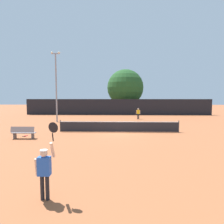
% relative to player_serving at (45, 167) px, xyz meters
% --- Properties ---
extents(ground_plane, '(120.00, 120.00, 0.00)m').
position_rel_player_serving_xyz_m(ground_plane, '(2.40, 11.42, -1.05)').
color(ground_plane, '#9E5633').
extents(tennis_net, '(10.89, 0.08, 1.07)m').
position_rel_player_serving_xyz_m(tennis_net, '(2.40, 11.42, -0.53)').
color(tennis_net, '#232328').
rests_on(tennis_net, ground).
extents(perimeter_fence, '(33.05, 0.12, 2.81)m').
position_rel_player_serving_xyz_m(perimeter_fence, '(2.40, 27.87, 0.36)').
color(perimeter_fence, black).
rests_on(perimeter_fence, ground).
extents(player_serving, '(0.67, 0.38, 2.42)m').
position_rel_player_serving_xyz_m(player_serving, '(0.00, 0.00, 0.00)').
color(player_serving, blue).
rests_on(player_serving, ground).
extents(player_receiving, '(0.57, 0.23, 1.56)m').
position_rel_player_serving_xyz_m(player_receiving, '(5.26, 21.32, -0.10)').
color(player_receiving, yellow).
rests_on(player_receiving, ground).
extents(tennis_ball, '(0.07, 0.07, 0.07)m').
position_rel_player_serving_xyz_m(tennis_ball, '(3.20, 10.71, -1.01)').
color(tennis_ball, '#CCE033').
rests_on(tennis_ball, ground).
extents(spare_racket, '(0.28, 0.52, 0.04)m').
position_rel_player_serving_xyz_m(spare_racket, '(-5.27, 9.40, -1.03)').
color(spare_racket, black).
rests_on(spare_racket, ground).
extents(courtside_bench, '(1.80, 0.44, 0.95)m').
position_rel_player_serving_xyz_m(courtside_bench, '(-4.95, 8.42, -0.57)').
color(courtside_bench, gray).
rests_on(courtside_bench, ground).
extents(light_pole, '(1.18, 0.28, 8.83)m').
position_rel_player_serving_xyz_m(light_pole, '(-5.45, 18.04, 3.94)').
color(light_pole, gray).
rests_on(light_pole, ground).
extents(large_tree, '(7.32, 7.32, 8.74)m').
position_rel_player_serving_xyz_m(large_tree, '(3.88, 32.70, 4.03)').
color(large_tree, brown).
rests_on(large_tree, ground).
extents(parked_car_near, '(1.98, 4.23, 1.69)m').
position_rel_player_serving_xyz_m(parked_car_near, '(-0.24, 34.15, -0.27)').
color(parked_car_near, black).
rests_on(parked_car_near, ground).
extents(parked_car_mid, '(2.03, 4.26, 1.69)m').
position_rel_player_serving_xyz_m(parked_car_mid, '(9.24, 34.19, -0.27)').
color(parked_car_mid, '#B7B7BC').
rests_on(parked_car_mid, ground).
extents(parked_car_far, '(2.40, 4.40, 1.69)m').
position_rel_player_serving_xyz_m(parked_car_far, '(12.66, 32.94, -0.27)').
color(parked_car_far, navy).
rests_on(parked_car_far, ground).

